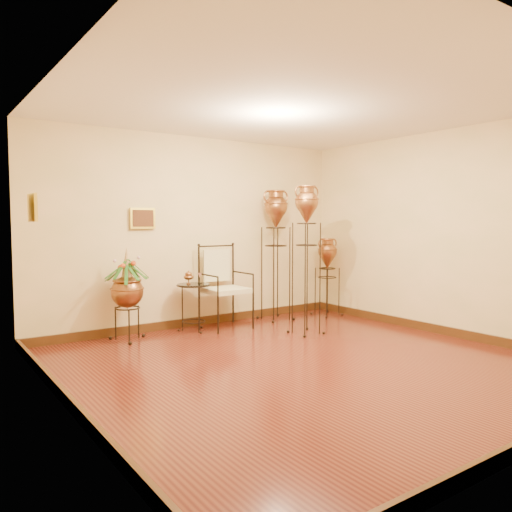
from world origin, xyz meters
TOP-DOWN VIEW (x-y plane):
  - ground at (0.00, 0.00)m, footprint 5.00×5.00m
  - room_shell at (-0.01, 0.01)m, footprint 5.02×5.02m
  - amphora_tall at (0.97, 1.12)m, footprint 0.52×0.52m
  - amphora_mid at (1.23, 2.15)m, footprint 0.60×0.60m
  - amphora_short at (2.15, 1.95)m, footprint 0.48×0.48m
  - planter_urn at (-1.21, 2.15)m, footprint 0.79×0.79m
  - armchair at (0.25, 2.06)m, footprint 0.68×0.64m
  - side_table at (-0.24, 2.15)m, footprint 0.56×0.56m

SIDE VIEW (x-z plane):
  - ground at x=0.00m, z-range 0.00..0.00m
  - side_table at x=-0.24m, z-range -0.07..0.78m
  - armchair at x=0.25m, z-range 0.00..1.22m
  - amphora_short at x=2.15m, z-range 0.00..1.30m
  - planter_urn at x=-1.21m, z-range 0.07..1.32m
  - amphora_mid at x=1.23m, z-range 0.01..2.08m
  - amphora_tall at x=0.97m, z-range 0.02..2.09m
  - room_shell at x=-0.01m, z-range 0.33..3.14m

